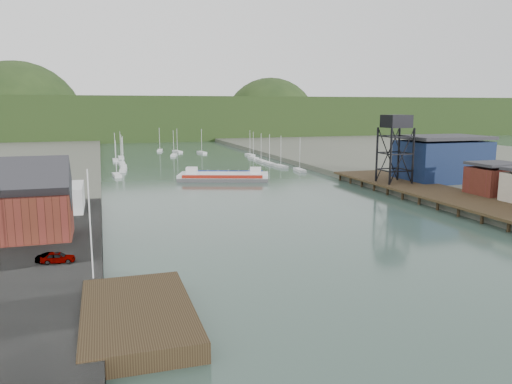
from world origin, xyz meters
TOP-DOWN VIEW (x-y plane):
  - ground at (0.00, 0.00)m, footprint 600.00×600.00m
  - east_land at (92.00, 80.00)m, footprint 120.00×400.00m
  - west_quay at (-40.00, 20.00)m, footprint 16.00×80.00m
  - west_stage at (-29.00, 0.00)m, footprint 10.00×18.00m
  - east_pier at (37.00, 45.00)m, footprint 14.00×70.00m
  - harbor_building at (-42.00, 30.00)m, footprint 12.20×8.20m
  - white_shed at (-44.00, 50.00)m, footprint 18.00×12.00m
  - flagpole at (-33.00, 10.00)m, footprint 0.16×0.16m
  - lift_tower at (35.00, 58.00)m, footprint 6.50×6.50m
  - blue_shed at (50.00, 60.00)m, footprint 20.50×14.50m
  - marina_sailboats at (0.08, 138.46)m, footprint 57.71×92.65m
  - distant_hills at (-3.98, 301.35)m, footprint 500.00×120.00m
  - chain_ferry at (0.49, 88.15)m, footprint 26.36×16.97m
  - car_west_a at (-37.07, 17.03)m, footprint 4.08×2.06m
  - car_west_b at (-37.80, 17.24)m, footprint 3.72×1.88m

SIDE VIEW (x-z plane):
  - ground at x=0.00m, z-range 0.00..0.00m
  - east_land at x=92.00m, z-range -1.60..1.60m
  - marina_sailboats at x=0.08m, z-range -0.10..0.80m
  - west_quay at x=-40.00m, z-range 0.00..1.60m
  - west_stage at x=-29.00m, z-range 0.00..1.80m
  - chain_ferry at x=0.49m, z-range -0.75..2.78m
  - east_pier at x=37.00m, z-range 0.67..3.12m
  - car_west_b at x=-37.80m, z-range 1.60..2.77m
  - car_west_a at x=-37.07m, z-range 1.60..2.93m
  - white_shed at x=-44.00m, z-range 1.60..6.10m
  - harbor_building at x=-42.00m, z-range 1.64..10.54m
  - blue_shed at x=50.00m, z-range 1.41..12.71m
  - flagpole at x=-33.00m, z-range 1.60..13.60m
  - distant_hills at x=-3.98m, z-range -29.62..50.38m
  - lift_tower at x=35.00m, z-range 7.65..23.65m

